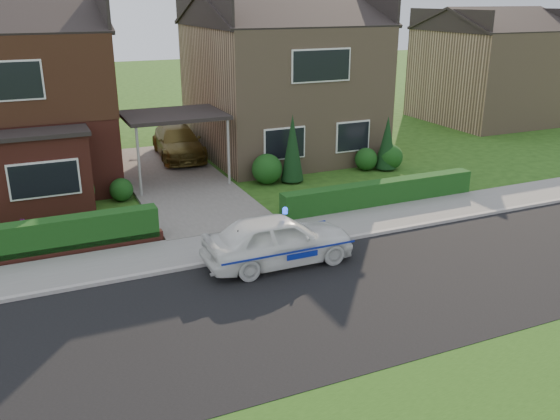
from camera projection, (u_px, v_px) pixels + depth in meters
ground at (296, 307)px, 14.08m from camera, size 120.00×120.00×0.00m
road at (296, 307)px, 14.08m from camera, size 60.00×6.00×0.02m
kerb at (250, 256)px, 16.68m from camera, size 60.00×0.16×0.12m
sidewalk at (237, 243)px, 17.59m from camera, size 60.00×2.00×0.10m
driveway at (177, 181)px, 23.52m from camera, size 3.80×12.00×0.12m
house_left at (3, 84)px, 22.53m from camera, size 7.50×9.53×7.25m
house_right at (280, 73)px, 27.09m from camera, size 7.50×8.06×7.25m
carport_link at (174, 116)px, 22.60m from camera, size 3.80×3.00×2.77m
dwarf_wall at (25, 257)px, 16.36m from camera, size 7.70×0.25×0.36m
hedge_left at (25, 261)px, 16.55m from camera, size 7.50×0.55×0.90m
hedge_right at (379, 206)px, 20.90m from camera, size 7.50×0.55×0.80m
shrub_left_mid at (75, 191)px, 20.32m from camera, size 1.32×1.32×1.32m
shrub_left_near at (121, 190)px, 21.27m from camera, size 0.84×0.84×0.84m
shrub_right_near at (267, 169)px, 23.19m from camera, size 1.20×1.20×1.20m
shrub_right_mid at (366, 159)px, 25.07m from camera, size 0.96×0.96×0.96m
shrub_right_far at (390, 157)px, 25.18m from camera, size 1.08×1.08×1.08m
conifer_a at (292, 150)px, 23.16m from camera, size 0.90×0.90×2.60m
conifer_b at (387, 145)px, 24.91m from camera, size 0.90×0.90×2.20m
neighbour_right at (488, 76)px, 34.61m from camera, size 6.50×7.00×5.20m
police_car at (278, 240)px, 16.13m from camera, size 3.82×4.16×1.58m
driveway_car at (178, 142)px, 26.66m from camera, size 2.27×4.80×1.35m
potted_plant_a at (47, 205)px, 19.80m from camera, size 0.43×0.32×0.76m
potted_plant_b at (59, 204)px, 19.93m from camera, size 0.52×0.49×0.75m
potted_plant_c at (27, 231)px, 17.68m from camera, size 0.45×0.45×0.73m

